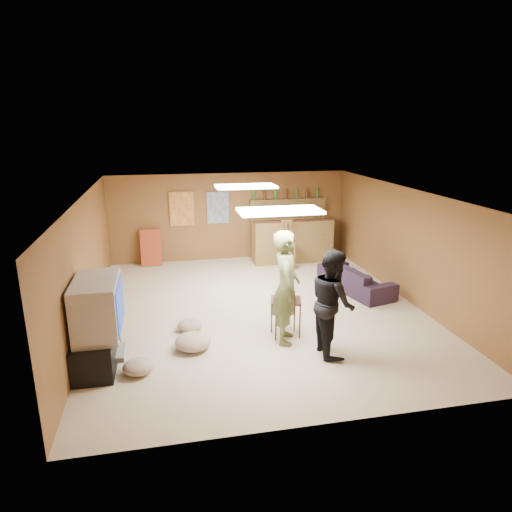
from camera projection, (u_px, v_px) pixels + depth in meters
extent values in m
plane|color=beige|center=(258.00, 310.00, 8.63)|extent=(7.00, 7.00, 0.00)
cube|color=silver|center=(258.00, 194.00, 8.01)|extent=(6.00, 7.00, 0.02)
cube|color=brown|center=(230.00, 217.00, 11.61)|extent=(6.00, 0.02, 2.20)
cube|color=brown|center=(324.00, 339.00, 5.03)|extent=(6.00, 0.02, 2.20)
cube|color=brown|center=(86.00, 264.00, 7.74)|extent=(0.02, 7.00, 2.20)
cube|color=brown|center=(408.00, 245.00, 8.91)|extent=(0.02, 7.00, 2.20)
cube|color=black|center=(97.00, 348.00, 6.62)|extent=(0.55, 1.30, 0.50)
cube|color=#B2B2B7|center=(113.00, 353.00, 6.69)|extent=(0.35, 0.50, 0.08)
cube|color=#B2B2B7|center=(97.00, 306.00, 6.45)|extent=(0.60, 1.10, 0.80)
cube|color=navy|center=(120.00, 305.00, 6.51)|extent=(0.02, 0.95, 0.65)
cube|color=brown|center=(292.00, 240.00, 11.54)|extent=(2.00, 0.60, 1.10)
cube|color=#3A1C12|center=(295.00, 221.00, 11.15)|extent=(2.10, 0.12, 0.05)
cube|color=brown|center=(288.00, 200.00, 11.70)|extent=(2.00, 0.18, 0.05)
cube|color=brown|center=(287.00, 211.00, 11.80)|extent=(2.00, 0.14, 0.60)
cube|color=#BF3F26|center=(182.00, 209.00, 11.27)|extent=(0.60, 0.03, 0.85)
cube|color=#334C99|center=(218.00, 208.00, 11.44)|extent=(0.55, 0.03, 0.80)
cube|color=#B54221|center=(151.00, 247.00, 11.21)|extent=(0.50, 0.26, 0.91)
cube|color=white|center=(280.00, 211.00, 6.61)|extent=(1.20, 0.60, 0.04)
cube|color=white|center=(246.00, 186.00, 9.15)|extent=(1.20, 0.60, 0.04)
imported|color=#656F40|center=(286.00, 287.00, 7.16)|extent=(0.59, 0.76, 1.83)
imported|color=black|center=(332.00, 302.00, 6.82)|extent=(0.63, 0.80, 1.63)
imported|color=black|center=(355.00, 278.00, 9.55)|extent=(1.14, 1.96, 0.54)
cube|color=#3A1C12|center=(286.00, 318.00, 7.50)|extent=(0.57, 0.50, 0.64)
cylinder|color=#B91A0C|center=(279.00, 296.00, 7.43)|extent=(0.10, 0.10, 0.11)
cylinder|color=#B91A0C|center=(293.00, 298.00, 7.31)|extent=(0.09, 0.09, 0.12)
cylinder|color=#164898|center=(293.00, 294.00, 7.51)|extent=(0.09, 0.09, 0.10)
ellipsoid|color=tan|center=(193.00, 342.00, 7.09)|extent=(0.67, 0.67, 0.25)
ellipsoid|color=tan|center=(190.00, 325.00, 7.75)|extent=(0.46, 0.46, 0.19)
ellipsoid|color=tan|center=(139.00, 367.00, 6.42)|extent=(0.47, 0.47, 0.20)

